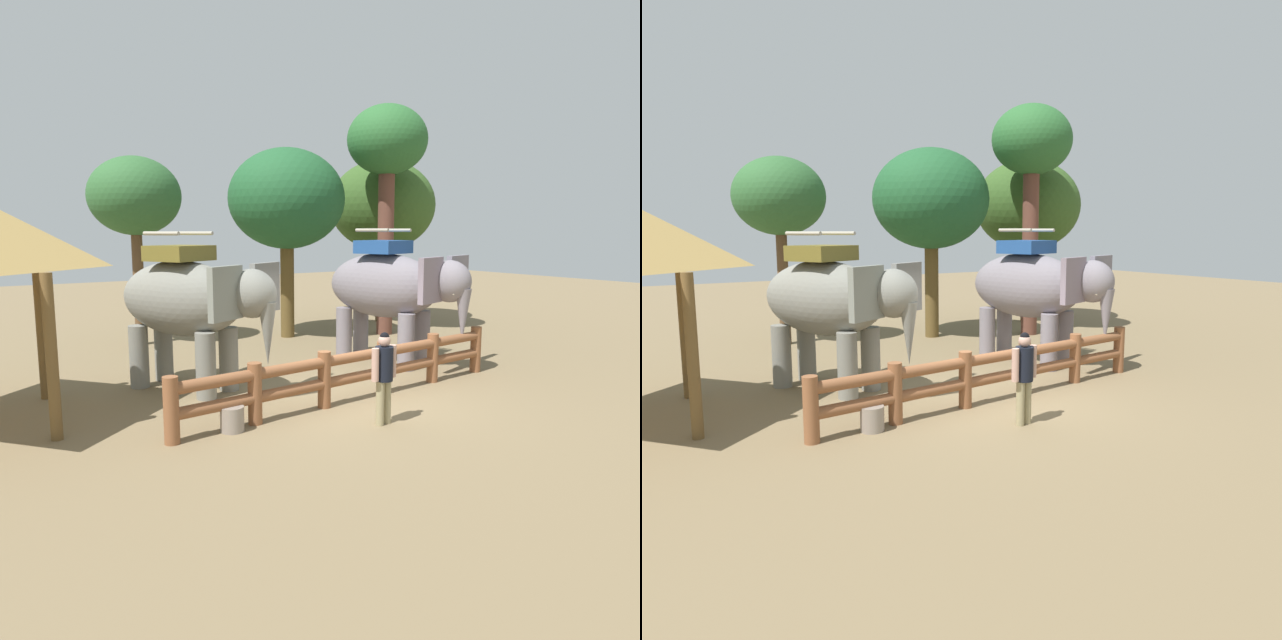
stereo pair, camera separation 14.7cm
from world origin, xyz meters
TOP-DOWN VIEW (x-y plane):
  - ground_plane at (0.00, 0.00)m, footprint 60.00×60.00m
  - log_fence at (0.00, 0.15)m, footprint 7.64×0.97m
  - elephant_near_left at (-2.33, 2.51)m, footprint 3.01×3.74m
  - elephant_center at (2.60, 2.22)m, footprint 2.66×3.90m
  - tourist_woman_in_black at (-0.42, -1.24)m, footprint 0.55×0.35m
  - tree_far_left at (5.09, 5.55)m, footprint 2.43×2.43m
  - tree_back_center at (-1.85, 7.94)m, footprint 2.53×2.53m
  - tree_far_right at (2.29, 6.77)m, footprint 3.47×3.47m
  - tree_deep_back at (6.62, 7.65)m, footprint 3.66×3.66m
  - feed_bucket at (-2.70, -0.20)m, footprint 0.39×0.39m

SIDE VIEW (x-z plane):
  - ground_plane at x=0.00m, z-range 0.00..0.00m
  - feed_bucket at x=-2.70m, z-range 0.00..0.41m
  - log_fence at x=0.00m, z-range 0.08..1.13m
  - tourist_woman_in_black at x=-0.42m, z-range 0.12..1.69m
  - elephant_near_left at x=-2.33m, z-range 0.20..3.40m
  - elephant_center at x=2.60m, z-range 0.20..3.47m
  - tree_deep_back at x=6.62m, z-range 1.24..6.90m
  - tree_back_center at x=-1.85m, z-range 1.49..6.73m
  - tree_far_right at x=2.29m, z-range 1.30..6.93m
  - tree_far_left at x=5.09m, z-range 2.13..9.08m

